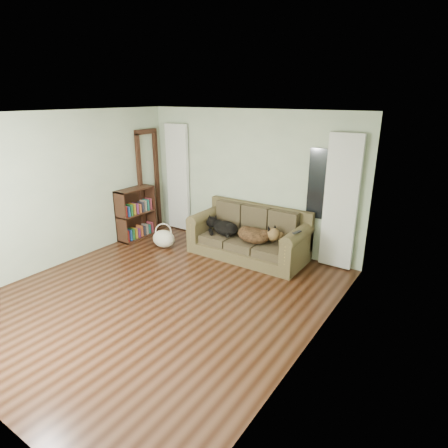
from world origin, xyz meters
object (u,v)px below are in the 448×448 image
Objects in this scene: bookshelf at (136,214)px; sofa at (248,233)px; tote_bag at (164,239)px; dog_black_lab at (224,227)px; dog_shepherd at (256,235)px.

sofa is at bearing 10.70° from bookshelf.
tote_bag is 0.45× the size of bookshelf.
dog_black_lab is at bearing 11.95° from bookshelf.
dog_black_lab is 1.96m from bookshelf.
sofa reaches higher than tote_bag.
sofa is 1.70m from tote_bag.
bookshelf is (-2.41, -0.45, 0.05)m from sofa.
bookshelf reaches higher than sofa.
dog_shepherd is at bearing -22.97° from sofa.
dog_shepherd is (0.21, -0.09, 0.04)m from sofa.
dog_shepherd reaches higher than tote_bag.
sofa reaches higher than dog_shepherd.
bookshelf is at bearing -144.33° from dog_black_lab.
bookshelf is (-2.62, -0.36, 0.01)m from dog_shepherd.
sofa is at bearing -15.18° from dog_shepherd.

